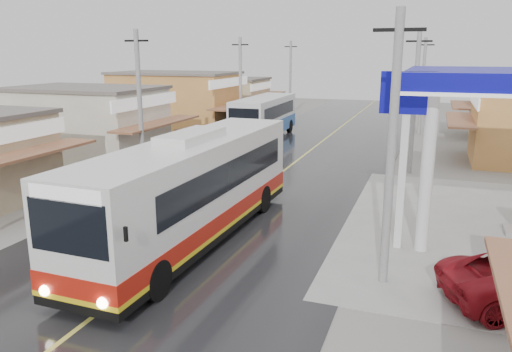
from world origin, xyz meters
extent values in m
plane|color=slate|center=(0.00, 0.00, 0.00)|extent=(120.00, 120.00, 0.00)
cube|color=black|center=(0.00, 15.00, 0.01)|extent=(12.00, 90.00, 0.02)
cube|color=#D8CC4C|center=(0.00, 15.00, 0.02)|extent=(0.15, 90.00, 0.01)
cylinder|color=white|center=(8.00, 9.00, 2.75)|extent=(0.44, 0.44, 5.50)
cylinder|color=white|center=(8.00, 3.00, 2.75)|extent=(0.44, 0.44, 5.50)
cube|color=white|center=(7.20, 3.00, 3.00)|extent=(0.25, 0.25, 6.00)
cube|color=#0C0B98|center=(7.20, 3.00, 5.50)|extent=(1.80, 0.30, 1.40)
cube|color=silver|center=(0.02, 1.21, 2.18)|extent=(3.03, 12.88, 3.15)
cube|color=black|center=(0.02, 1.21, 0.50)|extent=(3.05, 12.90, 0.32)
cube|color=#B01B0E|center=(0.02, 1.21, 1.03)|extent=(3.07, 12.92, 0.59)
cube|color=yellow|center=(0.02, 1.21, 0.68)|extent=(3.08, 12.93, 0.15)
cube|color=black|center=(0.04, 1.74, 2.53)|extent=(2.99, 10.22, 1.07)
cube|color=black|center=(-0.15, -5.14, 2.64)|extent=(2.37, 0.19, 1.39)
cube|color=black|center=(0.20, 7.57, 2.64)|extent=(2.37, 0.19, 1.17)
cube|color=white|center=(-0.15, -5.14, 3.49)|extent=(2.17, 0.18, 0.37)
cube|color=silver|center=(0.02, 1.21, 3.92)|extent=(1.37, 3.24, 0.32)
cylinder|color=black|center=(-1.29, -3.24, 0.61)|extent=(0.41, 1.18, 1.17)
cylinder|color=black|center=(1.08, -3.30, 0.61)|extent=(0.41, 1.18, 1.17)
cylinder|color=black|center=(-1.05, 5.30, 0.61)|extent=(0.41, 1.18, 1.17)
cylinder|color=black|center=(1.32, 5.23, 0.61)|extent=(0.41, 1.18, 1.17)
sphere|color=#FFF2CC|center=(-1.06, -5.19, 0.82)|extent=(0.31, 0.31, 0.30)
sphere|color=#FFF2CC|center=(0.75, -5.24, 0.82)|extent=(0.31, 0.31, 0.30)
cube|color=black|center=(-1.63, -4.85, 2.58)|extent=(0.08, 0.08, 0.37)
cube|color=black|center=(1.34, -4.93, 2.58)|extent=(0.08, 0.08, 0.37)
cube|color=silver|center=(-4.84, 23.77, 1.93)|extent=(2.77, 9.87, 2.73)
cube|color=#1D4F9F|center=(-4.84, 23.77, 1.00)|extent=(2.81, 9.91, 1.09)
cube|color=black|center=(-4.84, 23.77, 2.31)|extent=(2.79, 8.23, 0.98)
cube|color=black|center=(-4.77, 18.90, 2.31)|extent=(2.32, 0.16, 1.20)
cylinder|color=black|center=(-5.98, 20.26, 0.57)|extent=(0.34, 1.10, 1.09)
cylinder|color=black|center=(-3.60, 20.29, 0.57)|extent=(0.34, 1.10, 1.09)
cylinder|color=black|center=(-6.09, 27.24, 0.57)|extent=(0.34, 1.10, 1.09)
cylinder|color=black|center=(-3.71, 27.28, 0.57)|extent=(0.34, 1.10, 1.09)
imported|color=black|center=(-3.92, 8.68, 0.46)|extent=(1.13, 1.84, 0.91)
imported|color=#206226|center=(-3.92, 8.47, 1.11)|extent=(0.64, 0.52, 1.52)
cube|color=#26262D|center=(-7.03, 5.49, 0.85)|extent=(1.79, 2.11, 1.16)
cube|color=brown|center=(-7.03, 5.49, 1.48)|extent=(1.84, 2.17, 0.09)
cylinder|color=black|center=(-7.86, 5.17, 0.27)|extent=(0.36, 0.56, 0.54)
cylinder|color=black|center=(-7.36, 6.32, 0.27)|extent=(0.36, 0.56, 0.54)
cylinder|color=black|center=(-6.87, 4.54, 0.27)|extent=(0.31, 0.54, 0.54)
cube|color=#26262D|center=(-7.78, 16.47, 0.93)|extent=(1.73, 2.22, 1.27)
cube|color=brown|center=(-7.78, 16.47, 1.62)|extent=(1.79, 2.28, 0.10)
cylinder|color=black|center=(-8.61, 15.98, 0.29)|extent=(0.32, 0.61, 0.59)
cylinder|color=black|center=(-8.26, 17.30, 0.29)|extent=(0.32, 0.61, 0.59)
cylinder|color=black|center=(-7.43, 15.46, 0.29)|extent=(0.26, 0.60, 0.59)
torus|color=black|center=(-5.96, 4.50, 0.12)|extent=(0.96, 0.96, 0.25)
torus|color=black|center=(-5.96, 4.50, 0.37)|extent=(0.96, 0.96, 0.25)
camera|label=1|loc=(8.04, -14.48, 6.81)|focal=35.00mm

